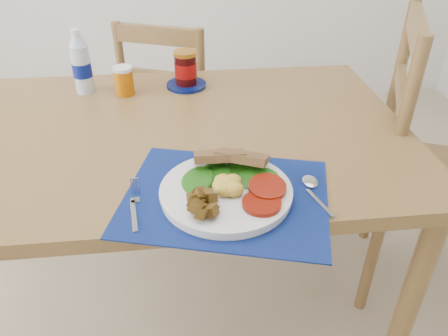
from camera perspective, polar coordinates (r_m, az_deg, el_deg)
name	(u,v)px	position (r m, az deg, el deg)	size (l,w,h in m)	color
table	(170,153)	(1.33, -7.04, 1.90)	(1.40, 0.90, 0.75)	brown
chair_far	(172,96)	(1.97, -6.78, 9.27)	(0.52, 0.51, 1.09)	#54331E
chair_end	(431,143)	(1.61, 25.44, 2.92)	(0.59, 0.60, 1.25)	#54331E
placemat	(226,196)	(1.00, 0.25, -3.74)	(0.46, 0.36, 0.00)	black
breakfast_plate	(224,190)	(0.98, -0.06, -2.86)	(0.30, 0.30, 0.07)	silver
fork	(135,206)	(0.99, -11.57, -4.87)	(0.03, 0.15, 0.00)	#B2B5BA
spoon	(313,189)	(1.04, 11.55, -2.67)	(0.04, 0.16, 0.00)	#B2B5BA
water_bottle	(81,65)	(1.55, -18.14, 12.62)	(0.06, 0.06, 0.21)	#ADBFCC
juice_glass	(124,82)	(1.52, -12.93, 10.95)	(0.06, 0.06, 0.09)	#AD5604
jam_on_saucer	(186,71)	(1.54, -5.01, 12.48)	(0.14, 0.14, 0.13)	#04114B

